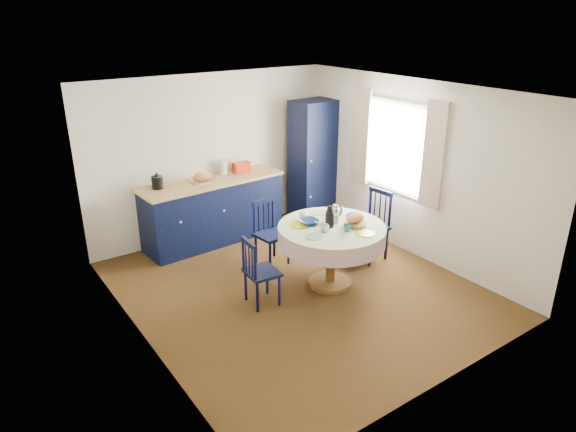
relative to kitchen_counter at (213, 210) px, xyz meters
The scene contains 17 objects.
floor 2.03m from the kitchen_counter, 84.99° to the right, with size 4.50×4.50×0.00m, color black.
ceiling 2.80m from the kitchen_counter, 84.99° to the right, with size 4.50×4.50×0.00m, color white.
wall_back 0.82m from the kitchen_counter, 59.28° to the left, with size 4.00×0.02×2.50m, color white.
wall_left 2.78m from the kitchen_counter, 133.00° to the right, with size 0.02×4.50×2.50m, color white.
wall_right 3.02m from the kitchen_counter, 42.07° to the right, with size 0.02×4.50×2.50m, color white.
window 2.88m from the kitchen_counter, 38.00° to the right, with size 0.10×1.74×1.45m.
kitchen_counter is the anchor object (origin of this frame).
pantry_cabinet 1.90m from the kitchen_counter, ahead, with size 0.73×0.55×2.00m.
dining_table 2.20m from the kitchen_counter, 74.21° to the right, with size 1.36×1.36×1.10m.
chair_left 2.03m from the kitchen_counter, 101.79° to the right, with size 0.40×0.42×0.87m.
chair_far 1.18m from the kitchen_counter, 75.49° to the right, with size 0.45×0.43×0.92m.
chair_right 2.41m from the kitchen_counter, 49.47° to the right, with size 0.46×0.48×1.01m.
mug_a 2.25m from the kitchen_counter, 79.19° to the right, with size 0.11×0.11×0.09m, color silver.
mug_b 2.45m from the kitchen_counter, 74.72° to the right, with size 0.09×0.09×0.08m, color #2B707E.
mug_c 2.10m from the kitchen_counter, 64.23° to the right, with size 0.12×0.12×0.09m, color black.
mug_d 1.81m from the kitchen_counter, 76.45° to the right, with size 0.11×0.11×0.10m, color silver.
cobalt_bowl 1.96m from the kitchen_counter, 78.11° to the right, with size 0.24×0.24×0.06m, color navy.
Camera 1 is at (-3.42, -4.67, 3.34)m, focal length 32.00 mm.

